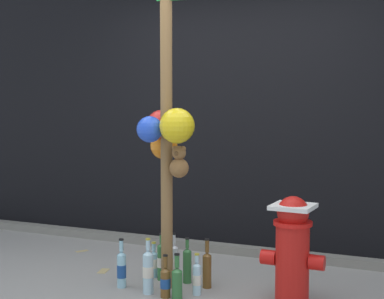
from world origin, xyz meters
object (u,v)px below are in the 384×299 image
(bottle_5, at_px, (165,281))
(bottle_6, at_px, (161,261))
(bottle_8, at_px, (187,264))
(bottle_3, at_px, (177,281))
(bottle_0, at_px, (154,263))
(bottle_9, at_px, (197,278))
(bottle_2, at_px, (207,268))
(bottle_4, at_px, (122,268))
(bottle_7, at_px, (174,262))
(bottle_1, at_px, (148,271))
(memorial_post, at_px, (167,105))
(fire_hydrant, at_px, (292,247))

(bottle_5, distance_m, bottle_6, 0.42)
(bottle_6, relative_size, bottle_8, 1.06)
(bottle_6, bearing_deg, bottle_3, -49.61)
(bottle_0, xyz_separation_m, bottle_9, (0.49, -0.26, 0.01))
(bottle_5, height_order, bottle_8, bottle_8)
(bottle_2, bearing_deg, bottle_6, 175.11)
(bottle_4, bearing_deg, bottle_5, -10.19)
(bottle_0, height_order, bottle_7, bottle_7)
(bottle_1, height_order, bottle_3, bottle_1)
(bottle_7, bearing_deg, bottle_8, -21.52)
(memorial_post, relative_size, bottle_2, 6.88)
(bottle_5, relative_size, bottle_9, 1.02)
(bottle_4, relative_size, bottle_7, 1.02)
(bottle_6, relative_size, bottle_9, 1.22)
(bottle_4, relative_size, bottle_9, 1.22)
(bottle_6, bearing_deg, fire_hydrant, -4.64)
(bottle_2, height_order, bottle_7, bottle_2)
(bottle_2, relative_size, bottle_5, 1.20)
(fire_hydrant, xyz_separation_m, bottle_7, (-1.00, 0.16, -0.26))
(memorial_post, height_order, fire_hydrant, memorial_post)
(bottle_7, bearing_deg, bottle_9, -41.83)
(bottle_1, height_order, bottle_9, bottle_1)
(bottle_1, height_order, bottle_5, bottle_1)
(bottle_2, xyz_separation_m, bottle_8, (-0.19, 0.05, -0.00))
(bottle_1, bearing_deg, memorial_post, 68.28)
(memorial_post, bearing_deg, bottle_6, 129.50)
(bottle_0, relative_size, bottle_9, 0.93)
(bottle_5, bearing_deg, fire_hydrant, 17.26)
(bottle_2, height_order, bottle_5, bottle_2)
(bottle_3, bearing_deg, bottle_6, 130.39)
(bottle_4, distance_m, bottle_8, 0.52)
(memorial_post, distance_m, bottle_6, 1.26)
(bottle_3, height_order, bottle_7, bottle_7)
(bottle_6, height_order, bottle_7, bottle_6)
(bottle_0, xyz_separation_m, bottle_7, (0.17, 0.02, 0.02))
(bottle_0, height_order, bottle_5, bottle_5)
(memorial_post, distance_m, bottle_9, 1.31)
(bottle_0, relative_size, bottle_1, 0.69)
(fire_hydrant, xyz_separation_m, bottle_2, (-0.67, 0.05, -0.25))
(bottle_1, distance_m, bottle_4, 0.26)
(memorial_post, height_order, bottle_9, memorial_post)
(bottle_8, bearing_deg, bottle_5, -91.60)
(bottle_1, relative_size, bottle_8, 1.16)
(bottle_2, bearing_deg, bottle_3, -108.70)
(fire_hydrant, distance_m, bottle_8, 0.90)
(bottle_1, bearing_deg, bottle_9, 18.48)
(bottle_1, height_order, bottle_6, bottle_1)
(bottle_2, height_order, bottle_8, bottle_2)
(fire_hydrant, distance_m, bottle_1, 1.08)
(bottle_5, height_order, bottle_9, bottle_5)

